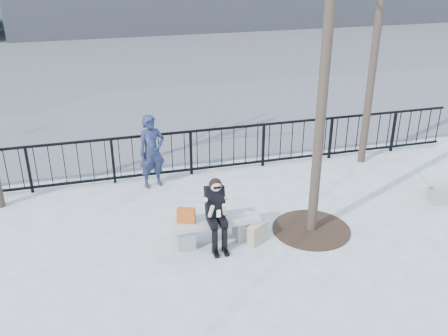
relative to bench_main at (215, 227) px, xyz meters
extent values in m
plane|color=gray|center=(0.00, 0.00, -0.30)|extent=(120.00, 120.00, 0.00)
cube|color=#474747|center=(0.00, 15.00, -0.30)|extent=(60.00, 23.00, 0.01)
cube|color=black|center=(0.00, 3.00, 0.78)|extent=(14.00, 0.05, 0.05)
cube|color=black|center=(0.00, 3.00, -0.18)|extent=(14.00, 0.05, 0.05)
cube|color=#2D2D30|center=(3.00, 21.96, 0.90)|extent=(18.00, 0.08, 2.40)
cube|color=#2D2D30|center=(20.00, 21.96, 0.90)|extent=(16.00, 0.08, 2.40)
cylinder|color=black|center=(1.90, -0.10, 3.45)|extent=(0.18, 0.18, 7.50)
cylinder|color=black|center=(4.50, 2.60, 3.20)|extent=(0.18, 0.18, 7.00)
cylinder|color=black|center=(1.90, -0.10, -0.29)|extent=(1.50, 1.50, 0.02)
cube|color=slate|center=(-0.55, 0.00, -0.10)|extent=(0.32, 0.38, 0.40)
cube|color=slate|center=(0.55, 0.00, -0.10)|extent=(0.32, 0.38, 0.40)
cube|color=#999590|center=(0.00, 0.00, 0.14)|extent=(1.65, 0.46, 0.09)
cube|color=slate|center=(4.98, 0.24, -0.09)|extent=(0.34, 0.40, 0.42)
cube|color=#B74616|center=(-0.52, 0.02, 0.32)|extent=(0.35, 0.26, 0.26)
cube|color=#BDB186|center=(0.75, -0.24, -0.10)|extent=(0.43, 0.35, 0.39)
imported|color=black|center=(-0.76, 2.62, 0.54)|extent=(0.70, 0.55, 1.68)
camera|label=1|loc=(-1.92, -7.62, 4.79)|focal=40.00mm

